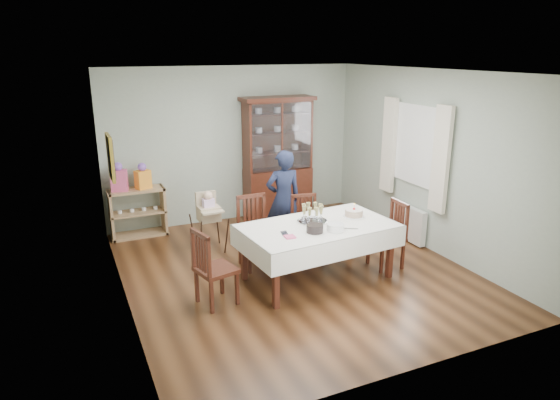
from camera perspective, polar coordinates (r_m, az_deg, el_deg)
floor at (r=7.04m, az=1.62°, el=-8.04°), size 5.00×5.00×0.00m
room_shell at (r=6.98m, az=-0.17°, el=6.47°), size 5.00×5.00×5.00m
dining_table at (r=6.68m, az=4.29°, el=-5.90°), size 2.09×1.31×0.76m
china_cabinet at (r=8.94m, az=-0.26°, el=5.01°), size 1.30×0.48×2.18m
sideboard at (r=8.49m, az=-15.94°, el=-1.37°), size 0.90×0.38×0.80m
picture_frame at (r=6.70m, az=-18.83°, el=4.64°), size 0.04×0.48×0.58m
window at (r=7.98m, az=15.36°, el=6.06°), size 0.04×1.02×1.22m
curtain_left at (r=7.50m, az=17.91°, el=4.39°), size 0.07×0.30×1.55m
curtain_right at (r=8.44m, az=12.34°, el=6.16°), size 0.07×0.30×1.55m
radiator at (r=8.26m, az=14.36°, el=-2.50°), size 0.10×0.80×0.55m
chair_far_left at (r=7.08m, az=-2.72°, el=-5.27°), size 0.46×0.46×1.01m
chair_far_right at (r=7.46m, az=3.02°, el=-4.36°), size 0.47×0.47×0.90m
chair_end_left at (r=6.12m, az=-7.42°, el=-9.27°), size 0.52×0.52×0.96m
chair_end_right at (r=7.23m, az=12.10°, el=-5.32°), size 0.44×0.44×0.94m
woman at (r=7.63m, az=0.39°, el=0.11°), size 0.58×0.40×1.53m
high_chair at (r=7.63m, az=-8.07°, el=-3.19°), size 0.44×0.44×0.95m
champagne_tray at (r=6.63m, az=3.71°, el=-1.91°), size 0.40×0.40×0.24m
birthday_cake at (r=6.90m, az=8.45°, el=-1.51°), size 0.28×0.28×0.19m
plate_stack_dark at (r=6.28m, az=3.99°, el=-3.25°), size 0.23×0.23×0.10m
plate_stack_white at (r=6.35m, az=6.35°, el=-3.12°), size 0.29×0.29×0.09m
napkin_stack at (r=6.11m, az=1.13°, el=-4.23°), size 0.13×0.13×0.02m
cutlery at (r=6.22m, az=0.22°, el=-3.84°), size 0.13×0.16×0.01m
cake_knife at (r=6.45m, az=7.63°, el=-3.24°), size 0.26×0.17×0.01m
gift_bag_pink at (r=8.28m, az=-17.92°, el=2.37°), size 0.28×0.22×0.47m
gift_bag_orange at (r=8.33m, az=-15.41°, el=2.54°), size 0.27×0.23×0.42m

